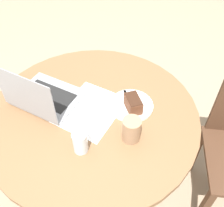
{
  "coord_description": "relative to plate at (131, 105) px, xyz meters",
  "views": [
    {
      "loc": [
        -0.37,
        -0.74,
        1.66
      ],
      "look_at": [
        0.09,
        -0.03,
        0.77
      ],
      "focal_mm": 42.0,
      "sensor_mm": 36.0,
      "label": 1
    }
  ],
  "objects": [
    {
      "name": "water_glass",
      "position": [
        -0.32,
        -0.09,
        0.04
      ],
      "size": [
        0.06,
        0.06,
        0.1
      ],
      "color": "silver",
      "rests_on": "dining_table"
    },
    {
      "name": "paper_document",
      "position": [
        -0.18,
        0.08,
        -0.0
      ],
      "size": [
        0.4,
        0.37,
        0.0
      ],
      "rotation": [
        0.0,
        0.0,
        0.49
      ],
      "color": "white",
      "rests_on": "dining_table"
    },
    {
      "name": "ground_plane",
      "position": [
        -0.18,
        0.07,
        -0.73
      ],
      "size": [
        12.0,
        12.0,
        0.0
      ],
      "primitive_type": "plane",
      "color": "gray"
    },
    {
      "name": "coffee_glass",
      "position": [
        -0.11,
        -0.15,
        0.05
      ],
      "size": [
        0.08,
        0.08,
        0.11
      ],
      "color": "#997556",
      "rests_on": "dining_table"
    },
    {
      "name": "cake_slice",
      "position": [
        -0.01,
        -0.02,
        0.04
      ],
      "size": [
        0.09,
        0.11,
        0.07
      ],
      "rotation": [
        0.0,
        0.0,
        4.43
      ],
      "color": "brown",
      "rests_on": "plate"
    },
    {
      "name": "plate",
      "position": [
        0.0,
        0.0,
        0.0
      ],
      "size": [
        0.21,
        0.21,
        0.01
      ],
      "color": "white",
      "rests_on": "dining_table"
    },
    {
      "name": "laptop",
      "position": [
        -0.34,
        0.25,
        0.04
      ],
      "size": [
        0.37,
        0.39,
        0.24
      ],
      "rotation": [
        0.0,
        0.0,
        5.22
      ],
      "color": "gray",
      "rests_on": "dining_table"
    },
    {
      "name": "dining_table",
      "position": [
        -0.18,
        0.07,
        -0.18
      ],
      "size": [
        1.01,
        1.01,
        0.73
      ],
      "color": "brown",
      "rests_on": "ground_plane"
    },
    {
      "name": "fork",
      "position": [
        0.01,
        0.03,
        0.01
      ],
      "size": [
        0.07,
        0.17,
        0.0
      ],
      "rotation": [
        0.0,
        0.0,
        7.52
      ],
      "color": "silver",
      "rests_on": "plate"
    }
  ]
}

